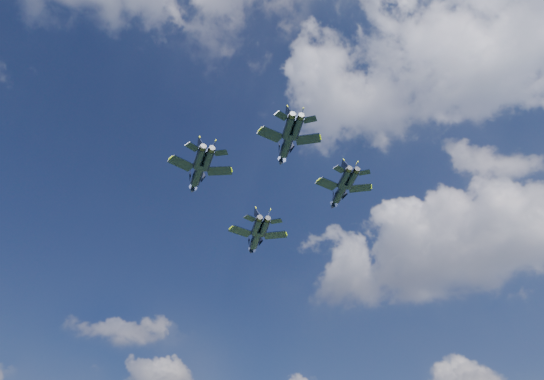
{
  "coord_description": "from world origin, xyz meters",
  "views": [
    {
      "loc": [
        46.78,
        -68.39,
        3.5
      ],
      "look_at": [
        0.6,
        4.88,
        65.53
      ],
      "focal_mm": 35.0,
      "sensor_mm": 36.0,
      "label": 1
    }
  ],
  "objects_px": {
    "jet_lead": "(256,239)",
    "jet_left": "(198,174)",
    "jet_slot": "(287,145)",
    "jet_right": "(340,192)"
  },
  "relations": [
    {
      "from": "jet_slot",
      "to": "jet_right",
      "type": "bearing_deg",
      "value": 42.96
    },
    {
      "from": "jet_lead",
      "to": "jet_left",
      "type": "relative_size",
      "value": 1.01
    },
    {
      "from": "jet_lead",
      "to": "jet_right",
      "type": "relative_size",
      "value": 1.1
    },
    {
      "from": "jet_slot",
      "to": "jet_left",
      "type": "bearing_deg",
      "value": 144.32
    },
    {
      "from": "jet_left",
      "to": "jet_lead",
      "type": "bearing_deg",
      "value": 44.96
    },
    {
      "from": "jet_right",
      "to": "jet_slot",
      "type": "xyz_separation_m",
      "value": [
        -1.3,
        -19.6,
        -0.57
      ]
    },
    {
      "from": "jet_lead",
      "to": "jet_slot",
      "type": "xyz_separation_m",
      "value": [
        21.1,
        -21.55,
        2.71
      ]
    },
    {
      "from": "jet_right",
      "to": "jet_slot",
      "type": "bearing_deg",
      "value": -137.88
    },
    {
      "from": "jet_right",
      "to": "jet_slot",
      "type": "relative_size",
      "value": 1.01
    },
    {
      "from": "jet_lead",
      "to": "jet_left",
      "type": "bearing_deg",
      "value": -128.68
    }
  ]
}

